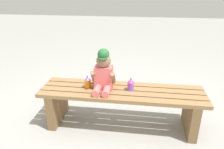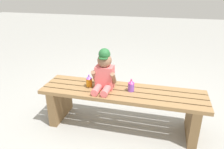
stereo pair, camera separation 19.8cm
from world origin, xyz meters
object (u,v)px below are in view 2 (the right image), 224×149
at_px(child_figure, 104,72).
at_px(sippy_cup_right, 131,85).
at_px(park_bench, 122,102).
at_px(sippy_cup_left, 89,81).

distance_m(child_figure, sippy_cup_right, 0.29).
relative_size(park_bench, sippy_cup_right, 12.83).
distance_m(park_bench, sippy_cup_right, 0.20).
relative_size(child_figure, sippy_cup_left, 3.26).
relative_size(park_bench, child_figure, 3.93).
bearing_deg(child_figure, sippy_cup_left, 174.49).
height_order(park_bench, sippy_cup_left, sippy_cup_left).
bearing_deg(child_figure, park_bench, 0.58).
height_order(child_figure, sippy_cup_right, child_figure).
bearing_deg(child_figure, sippy_cup_right, 3.44).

